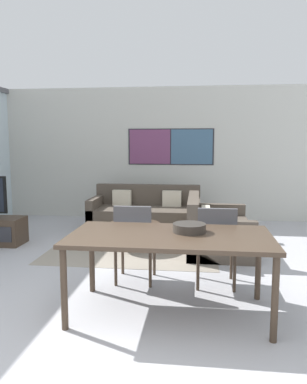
# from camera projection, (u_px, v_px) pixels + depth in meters

# --- Properties ---
(ground_plane) EXTENTS (24.00, 24.00, 0.00)m
(ground_plane) POSITION_uv_depth(u_px,v_px,m) (77.00, 359.00, 2.85)
(ground_plane) COLOR #B2B2B7
(wall_back) EXTENTS (7.64, 0.09, 2.80)m
(wall_back) POSITION_uv_depth(u_px,v_px,m) (157.00, 154.00, 8.01)
(wall_back) COLOR silver
(wall_back) RESTS_ON ground_plane
(area_rug) EXTENTS (2.54, 2.05, 0.01)m
(area_rug) POSITION_uv_depth(u_px,v_px,m) (134.00, 247.00, 5.89)
(area_rug) COLOR gray
(area_rug) RESTS_ON ground_plane
(sofa_main) EXTENTS (2.06, 0.94, 0.82)m
(sofa_main) POSITION_uv_depth(u_px,v_px,m) (146.00, 215.00, 7.16)
(sofa_main) COLOR #51473D
(sofa_main) RESTS_ON ground_plane
(sofa_side) EXTENTS (0.94, 1.52, 0.82)m
(sofa_side) POSITION_uv_depth(u_px,v_px,m) (213.00, 232.00, 5.75)
(sofa_side) COLOR #51473D
(sofa_side) RESTS_ON ground_plane
(coffee_table) EXTENTS (0.83, 0.83, 0.38)m
(coffee_table) POSITION_uv_depth(u_px,v_px,m) (134.00, 229.00, 5.85)
(coffee_table) COLOR #423326
(coffee_table) RESTS_ON ground_plane
(dining_table) EXTENTS (1.91, 0.98, 0.78)m
(dining_table) POSITION_uv_depth(u_px,v_px,m) (170.00, 241.00, 3.54)
(dining_table) COLOR #423326
(dining_table) RESTS_ON ground_plane
(dining_chair_left) EXTENTS (0.46, 0.46, 0.93)m
(dining_chair_left) POSITION_uv_depth(u_px,v_px,m) (134.00, 239.00, 4.34)
(dining_chair_left) COLOR #4C4C51
(dining_chair_left) RESTS_ON ground_plane
(dining_chair_centre) EXTENTS (0.46, 0.46, 0.93)m
(dining_chair_centre) POSITION_uv_depth(u_px,v_px,m) (216.00, 242.00, 4.21)
(dining_chair_centre) COLOR #4C4C51
(dining_chair_centre) RESTS_ON ground_plane
(fruit_bowl) EXTENTS (0.32, 0.32, 0.08)m
(fruit_bowl) POSITION_uv_depth(u_px,v_px,m) (189.00, 227.00, 3.61)
(fruit_bowl) COLOR #332D28
(fruit_bowl) RESTS_ON dining_table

